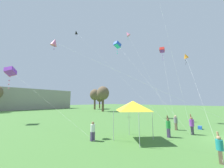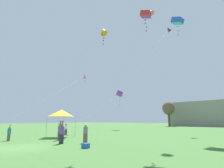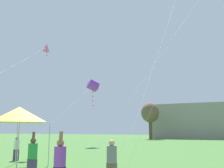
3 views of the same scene
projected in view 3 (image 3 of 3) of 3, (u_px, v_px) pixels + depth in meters
The scene contains 9 objects.
distant_building at pixel (214, 121), 62.64m from camera, with size 30.98×8.83×8.71m, color gray.
tree_near_right at pixel (150, 113), 60.36m from camera, with size 4.30×4.30×8.67m.
festival_tent at pixel (19, 115), 14.96m from camera, with size 2.89×2.89×3.53m.
person_purple_shirt at pixel (60, 162), 8.97m from camera, with size 0.43×0.43×2.10m.
person_green_shirt at pixel (32, 155), 11.46m from camera, with size 0.42×0.42×2.07m.
person_white_shirt at pixel (17, 148), 17.98m from camera, with size 0.39×0.39×1.66m.
person_grey_shirt at pixel (112, 160), 10.17m from camera, with size 0.42×0.42×1.76m.
kite_pink_diamond_3 at pixel (46, 48), 24.79m from camera, with size 7.21×18.58×10.71m.
kite_purple_box_4 at pixel (93, 86), 36.63m from camera, with size 4.07×19.30×9.40m.
Camera 3 is at (5.90, -4.41, 2.15)m, focal length 40.00 mm.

